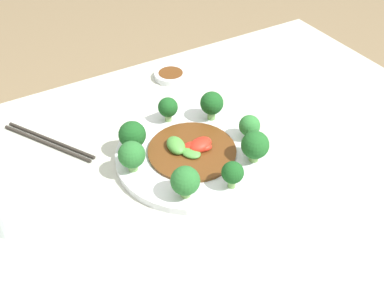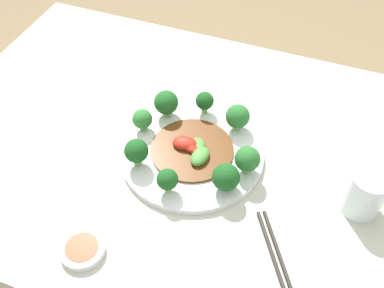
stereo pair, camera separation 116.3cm
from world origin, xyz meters
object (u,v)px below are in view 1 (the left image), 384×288
Objects in this scene: broccoli_southwest at (212,104)px; broccoli_northwest at (255,145)px; stirfry_center at (192,149)px; plate at (192,155)px; chopsticks at (49,142)px; broccoli_south at (168,108)px; broccoli_east at (132,155)px; drinking_glass at (6,203)px; sauce_dish at (171,75)px; broccoli_northeast at (185,181)px; broccoli_southeast at (132,135)px; broccoli_west at (248,125)px; broccoli_north at (233,173)px.

broccoli_northwest is at bearing 90.22° from broccoli_southwest.
plate is at bearing 105.33° from stirfry_center.
chopsticks is at bearing -19.36° from broccoli_southwest.
chopsticks is at bearing -17.10° from broccoli_south.
broccoli_east is at bearing -23.48° from broccoli_northwest.
drinking_glass is 0.53m from sauce_dish.
stirfry_center reaches higher than plate.
broccoli_south is at bearing -164.01° from drinking_glass.
broccoli_southeast is (0.03, -0.16, -0.00)m from broccoli_northeast.
broccoli_southwest reaches higher than plate.
broccoli_west is at bearing 171.94° from stirfry_center.
broccoli_east reaches higher than stirfry_center.
broccoli_northeast reaches higher than sauce_dish.
drinking_glass is (0.47, -0.03, 0.00)m from broccoli_west.
broccoli_west is 0.82× the size of broccoli_southwest.
drinking_glass reaches higher than broccoli_southeast.
broccoli_east is at bearing -179.76° from drinking_glass.
chopsticks is (0.11, -0.17, -0.05)m from broccoli_east.
broccoli_south is at bearing -109.99° from broccoli_northeast.
plate is at bearing 70.06° from sauce_dish.
broccoli_south is (-0.01, -0.11, 0.04)m from plate.
broccoli_south is at bearing -93.62° from plate.
broccoli_southeast is at bearing 23.71° from broccoli_south.
broccoli_north is 0.22m from broccoli_southeast.
drinking_glass reaches higher than stirfry_center.
broccoli_northwest reaches higher than stirfry_center.
drinking_glass is (0.44, -0.09, -0.00)m from broccoli_northwest.
broccoli_northwest is at bearing 156.52° from broccoli_east.
broccoli_north is 0.90× the size of broccoli_southeast.
plate is at bearing 178.12° from drinking_glass.
broccoli_north is at bearing 26.44° from broccoli_northwest.
broccoli_west is 0.84× the size of broccoli_east.
broccoli_southeast is at bearing 47.24° from sauce_dish.
broccoli_northeast is (0.16, 0.02, -0.00)m from broccoli_northwest.
broccoli_west is 0.65× the size of sauce_dish.
broccoli_southwest reaches higher than sauce_dish.
drinking_glass is at bearing -3.33° from broccoli_west.
plate is at bearing 174.18° from broccoli_east.
drinking_glass is at bearing 8.02° from broccoli_southwest.
drinking_glass is (0.23, 0.00, -0.00)m from broccoli_east.
broccoli_east reaches higher than broccoli_south.
broccoli_north is (-0.08, 0.02, -0.00)m from broccoli_northeast.
broccoli_east is 0.21m from chopsticks.
broccoli_south is at bearing -25.57° from broccoli_southwest.
broccoli_northeast is 0.21m from broccoli_west.
stirfry_center is (0.09, -0.08, -0.03)m from broccoli_northwest.
chopsticks is at bearing -40.50° from broccoli_southeast.
chopsticks is (0.33, -0.27, -0.05)m from broccoli_northwest.
broccoli_southwest is 1.06× the size of broccoli_southeast.
drinking_glass is at bearing -20.86° from broccoli_northeast.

